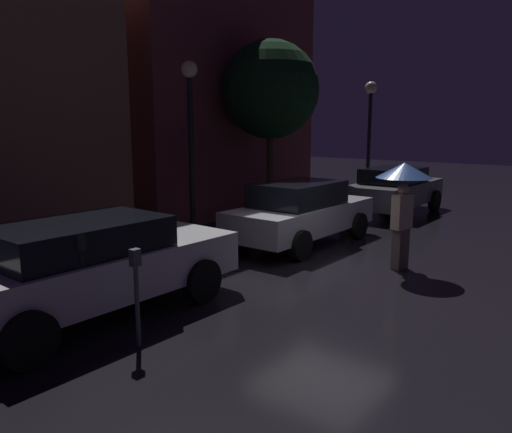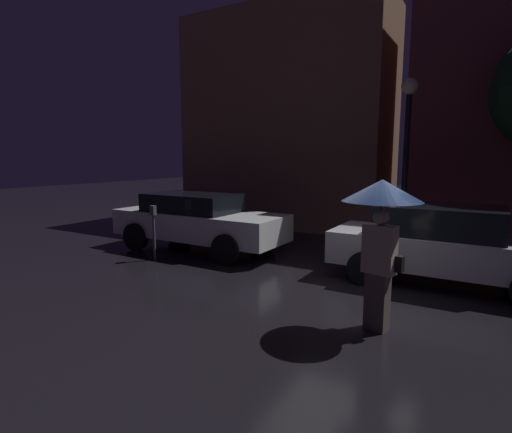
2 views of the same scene
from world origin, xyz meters
TOP-DOWN VIEW (x-y plane):
  - ground_plane at (0.00, 0.00)m, footprint 60.00×60.00m
  - building_facade_left at (-4.33, 6.50)m, footprint 7.20×3.00m
  - parked_car_white at (-4.36, 1.39)m, footprint 4.64×1.88m
  - parked_car_silver at (1.46, 1.53)m, footprint 4.25×1.87m
  - pedestrian_with_umbrella at (0.88, -1.20)m, footprint 1.07×1.07m
  - parking_meter at (-4.58, 0.04)m, footprint 0.12×0.10m
  - street_lamp_near at (0.24, 3.95)m, footprint 0.40×0.40m

SIDE VIEW (x-z plane):
  - ground_plane at x=0.00m, z-range 0.00..0.00m
  - parked_car_silver at x=1.46m, z-range 0.03..1.53m
  - parked_car_white at x=-4.36m, z-range 0.05..1.52m
  - parking_meter at x=-4.58m, z-range 0.15..1.44m
  - pedestrian_with_umbrella at x=0.88m, z-range 0.61..2.72m
  - street_lamp_near at x=0.24m, z-range 0.77..5.08m
  - building_facade_left at x=-4.33m, z-range 0.00..7.37m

